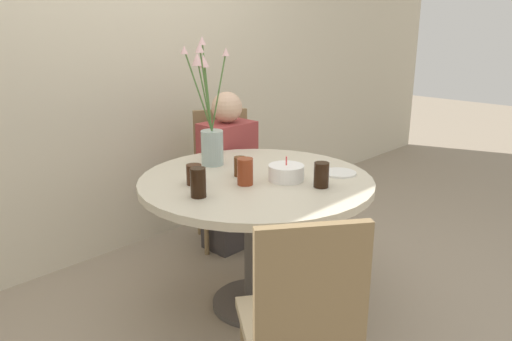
{
  "coord_description": "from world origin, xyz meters",
  "views": [
    {
      "loc": [
        -1.76,
        -1.69,
        1.52
      ],
      "look_at": [
        0.0,
        0.0,
        0.78
      ],
      "focal_mm": 35.0,
      "sensor_mm": 36.0,
      "label": 1
    }
  ],
  "objects_px": {
    "person_guest": "(228,177)",
    "chair_left_flank": "(302,318)",
    "chair_right_flank": "(224,168)",
    "birthday_cake": "(286,173)",
    "flower_vase": "(210,128)",
    "drink_glass_4": "(321,175)",
    "side_plate": "(340,173)",
    "drink_glass_0": "(198,183)",
    "drink_glass_2": "(194,175)",
    "drink_glass_1": "(240,166)",
    "drink_glass_3": "(245,172)"
  },
  "relations": [
    {
      "from": "flower_vase",
      "to": "drink_glass_4",
      "type": "xyz_separation_m",
      "value": [
        0.11,
        -0.68,
        -0.15
      ]
    },
    {
      "from": "drink_glass_0",
      "to": "drink_glass_1",
      "type": "bearing_deg",
      "value": 14.39
    },
    {
      "from": "drink_glass_1",
      "to": "drink_glass_4",
      "type": "height_order",
      "value": "drink_glass_4"
    },
    {
      "from": "chair_right_flank",
      "to": "person_guest",
      "type": "xyz_separation_m",
      "value": [
        -0.08,
        -0.14,
        -0.01
      ]
    },
    {
      "from": "drink_glass_1",
      "to": "drink_glass_4",
      "type": "relative_size",
      "value": 0.83
    },
    {
      "from": "chair_left_flank",
      "to": "drink_glass_4",
      "type": "distance_m",
      "value": 0.84
    },
    {
      "from": "chair_left_flank",
      "to": "side_plate",
      "type": "height_order",
      "value": "chair_left_flank"
    },
    {
      "from": "drink_glass_0",
      "to": "person_guest",
      "type": "distance_m",
      "value": 1.08
    },
    {
      "from": "drink_glass_4",
      "to": "person_guest",
      "type": "relative_size",
      "value": 0.11
    },
    {
      "from": "drink_glass_4",
      "to": "person_guest",
      "type": "xyz_separation_m",
      "value": [
        0.29,
        0.98,
        -0.3
      ]
    },
    {
      "from": "birthday_cake",
      "to": "drink_glass_1",
      "type": "relative_size",
      "value": 1.79
    },
    {
      "from": "birthday_cake",
      "to": "chair_left_flank",
      "type": "bearing_deg",
      "value": -135.43
    },
    {
      "from": "drink_glass_0",
      "to": "drink_glass_4",
      "type": "bearing_deg",
      "value": -32.49
    },
    {
      "from": "chair_right_flank",
      "to": "birthday_cake",
      "type": "height_order",
      "value": "chair_right_flank"
    },
    {
      "from": "chair_right_flank",
      "to": "drink_glass_4",
      "type": "xyz_separation_m",
      "value": [
        -0.38,
        -1.12,
        0.28
      ]
    },
    {
      "from": "chair_left_flank",
      "to": "drink_glass_3",
      "type": "bearing_deg",
      "value": -85.2
    },
    {
      "from": "drink_glass_1",
      "to": "drink_glass_3",
      "type": "relative_size",
      "value": 0.76
    },
    {
      "from": "drink_glass_0",
      "to": "drink_glass_2",
      "type": "xyz_separation_m",
      "value": [
        0.1,
        0.16,
        -0.02
      ]
    },
    {
      "from": "chair_right_flank",
      "to": "side_plate",
      "type": "bearing_deg",
      "value": -65.34
    },
    {
      "from": "chair_left_flank",
      "to": "drink_glass_0",
      "type": "height_order",
      "value": "chair_left_flank"
    },
    {
      "from": "drink_glass_1",
      "to": "drink_glass_3",
      "type": "height_order",
      "value": "drink_glass_3"
    },
    {
      "from": "drink_glass_0",
      "to": "person_guest",
      "type": "relative_size",
      "value": 0.13
    },
    {
      "from": "chair_right_flank",
      "to": "drink_glass_2",
      "type": "distance_m",
      "value": 1.05
    },
    {
      "from": "drink_glass_2",
      "to": "drink_glass_1",
      "type": "bearing_deg",
      "value": -14.14
    },
    {
      "from": "drink_glass_2",
      "to": "drink_glass_3",
      "type": "bearing_deg",
      "value": -46.62
    },
    {
      "from": "side_plate",
      "to": "drink_glass_4",
      "type": "xyz_separation_m",
      "value": [
        -0.24,
        -0.06,
        0.06
      ]
    },
    {
      "from": "birthday_cake",
      "to": "drink_glass_1",
      "type": "height_order",
      "value": "birthday_cake"
    },
    {
      "from": "drink_glass_2",
      "to": "drink_glass_3",
      "type": "xyz_separation_m",
      "value": [
        0.17,
        -0.18,
        0.02
      ]
    },
    {
      "from": "flower_vase",
      "to": "birthday_cake",
      "type": "bearing_deg",
      "value": -80.69
    },
    {
      "from": "chair_left_flank",
      "to": "side_plate",
      "type": "bearing_deg",
      "value": -115.7
    },
    {
      "from": "drink_glass_2",
      "to": "chair_right_flank",
      "type": "bearing_deg",
      "value": 39.52
    },
    {
      "from": "chair_right_flank",
      "to": "birthday_cake",
      "type": "bearing_deg",
      "value": -82.08
    },
    {
      "from": "flower_vase",
      "to": "person_guest",
      "type": "height_order",
      "value": "flower_vase"
    },
    {
      "from": "drink_glass_2",
      "to": "flower_vase",
      "type": "bearing_deg",
      "value": 35.44
    },
    {
      "from": "drink_glass_3",
      "to": "drink_glass_1",
      "type": "bearing_deg",
      "value": 55.7
    },
    {
      "from": "drink_glass_3",
      "to": "flower_vase",
      "type": "bearing_deg",
      "value": 73.62
    },
    {
      "from": "chair_left_flank",
      "to": "drink_glass_2",
      "type": "distance_m",
      "value": 0.98
    },
    {
      "from": "chair_left_flank",
      "to": "drink_glass_2",
      "type": "bearing_deg",
      "value": -70.29
    },
    {
      "from": "chair_right_flank",
      "to": "chair_left_flank",
      "type": "distance_m",
      "value": 1.87
    },
    {
      "from": "drink_glass_1",
      "to": "drink_glass_2",
      "type": "xyz_separation_m",
      "value": [
        -0.25,
        0.06,
        -0.0
      ]
    },
    {
      "from": "drink_glass_3",
      "to": "drink_glass_4",
      "type": "relative_size",
      "value": 1.08
    },
    {
      "from": "birthday_cake",
      "to": "drink_glass_4",
      "type": "relative_size",
      "value": 1.48
    },
    {
      "from": "person_guest",
      "to": "chair_left_flank",
      "type": "bearing_deg",
      "value": -124.22
    },
    {
      "from": "birthday_cake",
      "to": "side_plate",
      "type": "bearing_deg",
      "value": -25.77
    },
    {
      "from": "birthday_cake",
      "to": "side_plate",
      "type": "relative_size",
      "value": 1.03
    },
    {
      "from": "birthday_cake",
      "to": "side_plate",
      "type": "height_order",
      "value": "birthday_cake"
    },
    {
      "from": "birthday_cake",
      "to": "flower_vase",
      "type": "xyz_separation_m",
      "value": [
        -0.08,
        0.49,
        0.17
      ]
    },
    {
      "from": "side_plate",
      "to": "person_guest",
      "type": "relative_size",
      "value": 0.16
    },
    {
      "from": "chair_right_flank",
      "to": "drink_glass_3",
      "type": "distance_m",
      "value": 1.06
    },
    {
      "from": "chair_right_flank",
      "to": "person_guest",
      "type": "bearing_deg",
      "value": -90.0
    }
  ]
}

